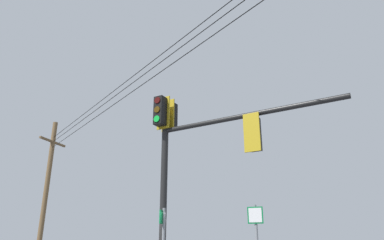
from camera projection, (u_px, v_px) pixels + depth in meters
signal_mast_assembly at (190, 150)px, 10.34m from camera, size 0.96×5.51×6.17m
utility_pole_wooden at (46, 194)px, 21.32m from camera, size 2.22×0.49×9.29m
overhead_wire_span at (191, 41)px, 10.81m from camera, size 12.50×27.17×1.46m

